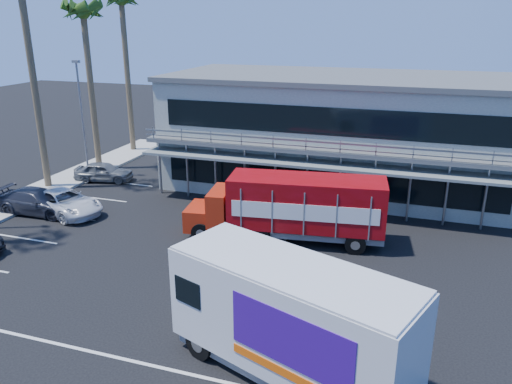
% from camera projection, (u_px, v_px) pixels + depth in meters
% --- Properties ---
extents(ground, '(120.00, 120.00, 0.00)m').
position_uv_depth(ground, '(212.00, 278.00, 21.67)').
color(ground, black).
rests_on(ground, ground).
extents(building, '(22.40, 12.00, 7.30)m').
position_uv_depth(building, '(340.00, 131.00, 33.01)').
color(building, gray).
rests_on(building, ground).
extents(curb_strip, '(3.00, 32.00, 0.16)m').
position_uv_depth(curb_strip, '(30.00, 196.00, 31.45)').
color(curb_strip, '#A5A399').
rests_on(curb_strip, ground).
extents(palm_e, '(2.80, 2.80, 12.25)m').
position_uv_depth(palm_e, '(84.00, 21.00, 34.23)').
color(palm_e, brown).
rests_on(palm_e, ground).
extents(palm_f, '(2.80, 2.80, 13.25)m').
position_uv_depth(palm_f, '(122.00, 8.00, 38.99)').
color(palm_f, brown).
rests_on(palm_f, ground).
extents(light_pole_far, '(0.50, 0.25, 8.09)m').
position_uv_depth(light_pole_far, '(82.00, 114.00, 34.26)').
color(light_pole_far, gray).
rests_on(light_pole_far, ground).
extents(red_truck, '(10.12, 3.61, 3.33)m').
position_uv_depth(red_truck, '(292.00, 206.00, 24.80)').
color(red_truck, '#B2240E').
rests_on(red_truck, ground).
extents(white_van, '(8.19, 5.21, 3.79)m').
position_uv_depth(white_van, '(290.00, 319.00, 15.12)').
color(white_van, silver).
rests_on(white_van, ground).
extents(parked_car_c, '(5.52, 3.71, 1.41)m').
position_uv_depth(parked_car_c, '(64.00, 202.00, 28.65)').
color(parked_car_c, silver).
rests_on(parked_car_c, ground).
extents(parked_car_d, '(5.00, 2.16, 1.44)m').
position_uv_depth(parked_car_d, '(38.00, 201.00, 28.71)').
color(parked_car_d, '#2B2D39').
rests_on(parked_car_d, ground).
extents(parked_car_e, '(4.20, 2.43, 1.34)m').
position_uv_depth(parked_car_e, '(104.00, 172.00, 34.50)').
color(parked_car_e, slate).
rests_on(parked_car_e, ground).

